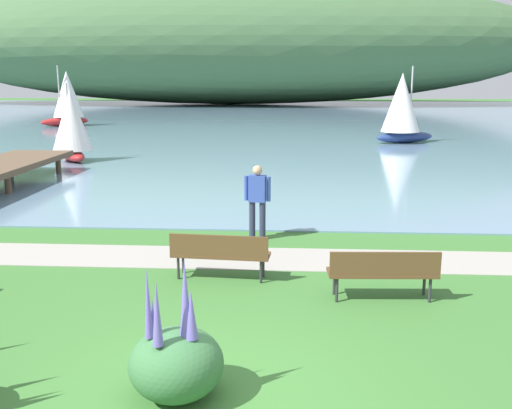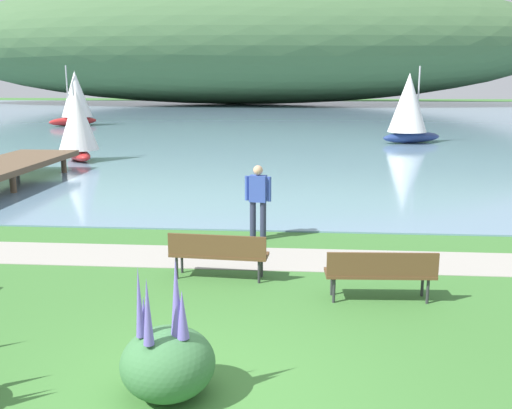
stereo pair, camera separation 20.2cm
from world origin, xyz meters
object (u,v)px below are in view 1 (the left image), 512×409
Objects in this scene: person_at_shoreline at (257,197)px; sailboat_toward_hillside at (402,107)px; park_bench_further_along at (383,270)px; sailboat_nearest_to_shore at (67,98)px; park_bench_near_camera at (220,252)px; sailboat_mid_bay at (71,125)px.

person_at_shoreline is 21.40m from sailboat_toward_hillside.
park_bench_further_along is 1.07× the size of person_at_shoreline.
person_at_shoreline is 34.88m from sailboat_nearest_to_shore.
sailboat_toward_hillside reaches higher than park_bench_near_camera.
sailboat_nearest_to_shore reaches higher than sailboat_toward_hillside.
person_at_shoreline is 0.38× the size of sailboat_nearest_to_shore.
sailboat_nearest_to_shore is at bearing 118.05° from person_at_shoreline.
park_bench_near_camera is 1.07× the size of person_at_shoreline.
sailboat_mid_bay is (-11.11, 15.42, 1.11)m from park_bench_further_along.
park_bench_near_camera is at bearing -107.89° from sailboat_toward_hillside.
sailboat_nearest_to_shore is 1.07× the size of sailboat_toward_hillside.
sailboat_nearest_to_shore is 25.56m from sailboat_toward_hillside.
person_at_shoreline reaches higher than park_bench_further_along.
person_at_shoreline is at bearing 79.34° from park_bench_near_camera.
park_bench_near_camera is 2.93m from park_bench_further_along.
park_bench_near_camera is at bearing -60.36° from sailboat_mid_bay.
park_bench_further_along is at bearing -61.46° from sailboat_nearest_to_shore.
person_at_shoreline is at bearing -53.31° from sailboat_mid_bay.
sailboat_toward_hillside is at bearing 79.05° from park_bench_further_along.
park_bench_further_along is at bearing -16.63° from park_bench_near_camera.
person_at_shoreline is 0.40× the size of sailboat_toward_hillside.
sailboat_mid_bay is at bearing 125.76° from park_bench_further_along.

